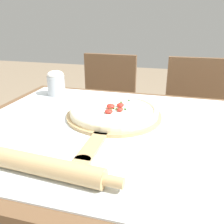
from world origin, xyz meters
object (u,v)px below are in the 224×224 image
Objects in this scene: pizza at (114,110)px; chair_right at (193,117)px; chair_left at (107,108)px; rolling_pin at (41,165)px; pizza_peel at (113,117)px; flour_cup at (56,83)px.

pizza is 0.38× the size of chair_right.
pizza is 0.81m from chair_left.
chair_left is (-0.17, 1.12, -0.28)m from rolling_pin.
pizza_peel is 0.39m from rolling_pin.
rolling_pin reaches higher than pizza_peel.
chair_left is at bearing 78.97° from flour_cup.
flour_cup reaches higher than rolling_pin.
flour_cup is (-0.27, 0.60, 0.04)m from rolling_pin.
chair_left is at bearing 108.23° from pizza_peel.
chair_left is (-0.24, 0.72, -0.28)m from pizza.
pizza is 0.85m from chair_right.
pizza is 0.41m from rolling_pin.
pizza_peel is 1.29× the size of rolling_pin.
pizza is 0.38× the size of chair_left.
pizza is (0.00, 0.02, 0.02)m from pizza_peel.
chair_left and flour_cup have the same top height.
flour_cup is at bearing -99.68° from chair_left.
pizza_peel is 1.60× the size of pizza.
chair_right is at bearing 36.71° from flour_cup.
chair_right is (0.35, 0.74, -0.26)m from pizza_peel.
chair_right is at bearing 64.32° from pizza_peel.
chair_left is (-0.24, 0.74, -0.26)m from pizza_peel.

